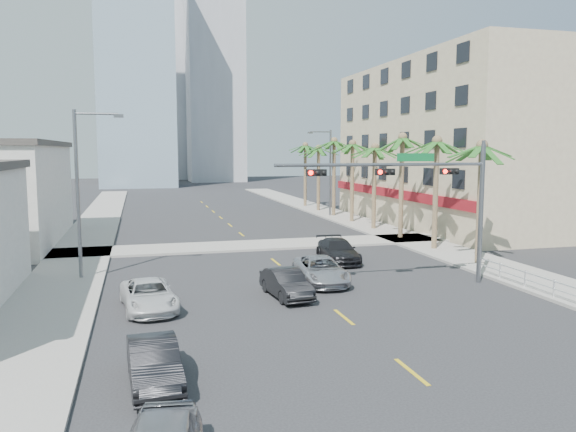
# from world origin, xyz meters

# --- Properties ---
(ground) EXTENTS (260.00, 260.00, 0.00)m
(ground) POSITION_xyz_m (0.00, 0.00, 0.00)
(ground) COLOR #262628
(ground) RESTS_ON ground
(sidewalk_right) EXTENTS (4.00, 120.00, 0.15)m
(sidewalk_right) POSITION_xyz_m (12.00, 20.00, 0.07)
(sidewalk_right) COLOR gray
(sidewalk_right) RESTS_ON ground
(sidewalk_left) EXTENTS (4.00, 120.00, 0.15)m
(sidewalk_left) POSITION_xyz_m (-12.00, 20.00, 0.07)
(sidewalk_left) COLOR gray
(sidewalk_left) RESTS_ON ground
(sidewalk_cross) EXTENTS (80.00, 4.00, 0.15)m
(sidewalk_cross) POSITION_xyz_m (0.00, 22.00, 0.07)
(sidewalk_cross) COLOR gray
(sidewalk_cross) RESTS_ON ground
(building_right) EXTENTS (15.25, 28.00, 15.00)m
(building_right) POSITION_xyz_m (21.99, 30.00, 7.50)
(building_right) COLOR tan
(building_right) RESTS_ON ground
(tower_far_left) EXTENTS (14.00, 14.00, 48.00)m
(tower_far_left) POSITION_xyz_m (-8.00, 95.00, 24.00)
(tower_far_left) COLOR #99B2C6
(tower_far_left) RESTS_ON ground
(tower_far_right) EXTENTS (12.00, 12.00, 60.00)m
(tower_far_right) POSITION_xyz_m (9.00, 110.00, 30.00)
(tower_far_right) COLOR #ADADB2
(tower_far_right) RESTS_ON ground
(tower_far_center) EXTENTS (16.00, 16.00, 42.00)m
(tower_far_center) POSITION_xyz_m (-3.00, 125.00, 21.00)
(tower_far_center) COLOR #ADADB2
(tower_far_center) RESTS_ON ground
(traffic_signal_mast) EXTENTS (11.12, 0.54, 7.20)m
(traffic_signal_mast) POSITION_xyz_m (5.78, 7.95, 5.06)
(traffic_signal_mast) COLOR slate
(traffic_signal_mast) RESTS_ON ground
(palm_tree_0) EXTENTS (4.80, 4.80, 7.80)m
(palm_tree_0) POSITION_xyz_m (11.60, 12.00, 7.08)
(palm_tree_0) COLOR brown
(palm_tree_0) RESTS_ON ground
(palm_tree_1) EXTENTS (4.80, 4.80, 8.16)m
(palm_tree_1) POSITION_xyz_m (11.60, 17.20, 7.43)
(palm_tree_1) COLOR brown
(palm_tree_1) RESTS_ON ground
(palm_tree_2) EXTENTS (4.80, 4.80, 8.52)m
(palm_tree_2) POSITION_xyz_m (11.60, 22.40, 7.78)
(palm_tree_2) COLOR brown
(palm_tree_2) RESTS_ON ground
(palm_tree_3) EXTENTS (4.80, 4.80, 7.80)m
(palm_tree_3) POSITION_xyz_m (11.60, 27.60, 7.08)
(palm_tree_3) COLOR brown
(palm_tree_3) RESTS_ON ground
(palm_tree_4) EXTENTS (4.80, 4.80, 8.16)m
(palm_tree_4) POSITION_xyz_m (11.60, 32.80, 7.43)
(palm_tree_4) COLOR brown
(palm_tree_4) RESTS_ON ground
(palm_tree_5) EXTENTS (4.80, 4.80, 8.52)m
(palm_tree_5) POSITION_xyz_m (11.60, 38.00, 7.78)
(palm_tree_5) COLOR brown
(palm_tree_5) RESTS_ON ground
(palm_tree_6) EXTENTS (4.80, 4.80, 7.80)m
(palm_tree_6) POSITION_xyz_m (11.60, 43.20, 7.08)
(palm_tree_6) COLOR brown
(palm_tree_6) RESTS_ON ground
(palm_tree_7) EXTENTS (4.80, 4.80, 8.16)m
(palm_tree_7) POSITION_xyz_m (11.60, 48.40, 7.43)
(palm_tree_7) COLOR brown
(palm_tree_7) RESTS_ON ground
(streetlight_left) EXTENTS (2.55, 0.25, 9.00)m
(streetlight_left) POSITION_xyz_m (-11.00, 14.00, 5.06)
(streetlight_left) COLOR slate
(streetlight_left) RESTS_ON ground
(streetlight_right) EXTENTS (2.55, 0.25, 9.00)m
(streetlight_right) POSITION_xyz_m (11.00, 38.00, 5.06)
(streetlight_right) COLOR slate
(streetlight_right) RESTS_ON ground
(guardrail) EXTENTS (0.08, 8.08, 1.00)m
(guardrail) POSITION_xyz_m (10.30, 6.00, 0.67)
(guardrail) COLOR silver
(guardrail) RESTS_ON ground
(car_parked_mid) EXTENTS (1.66, 4.12, 1.33)m
(car_parked_mid) POSITION_xyz_m (-7.80, -0.89, 0.67)
(car_parked_mid) COLOR black
(car_parked_mid) RESTS_ON ground
(car_parked_far) EXTENTS (2.63, 4.82, 1.28)m
(car_parked_far) POSITION_xyz_m (-7.80, 7.22, 0.64)
(car_parked_far) COLOR silver
(car_parked_far) RESTS_ON ground
(car_lane_left) EXTENTS (1.81, 4.14, 1.32)m
(car_lane_left) POSITION_xyz_m (-1.50, 7.71, 0.66)
(car_lane_left) COLOR black
(car_lane_left) RESTS_ON ground
(car_lane_center) EXTENTS (2.67, 5.09, 1.37)m
(car_lane_center) POSITION_xyz_m (0.97, 10.00, 0.68)
(car_lane_center) COLOR #B7B6BC
(car_lane_center) RESTS_ON ground
(car_lane_right) EXTENTS (2.31, 4.96, 1.40)m
(car_lane_right) POSITION_xyz_m (3.76, 15.08, 0.70)
(car_lane_right) COLOR black
(car_lane_right) RESTS_ON ground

